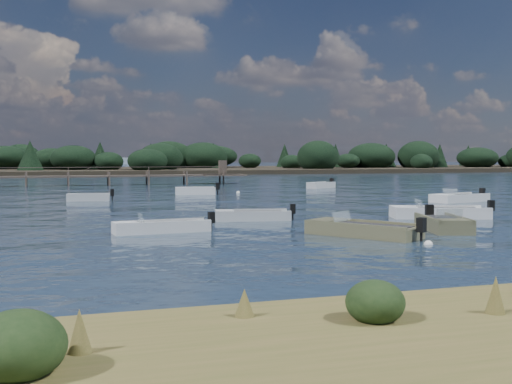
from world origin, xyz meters
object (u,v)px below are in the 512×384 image
object	(u,v)px
dinghy_mid_grey	(252,217)
dinghy_extra_b	(162,229)
dinghy_mid_white_a	(439,215)
tender_far_grey	(89,199)
tender_far_white	(195,192)
tender_far_grey_b	(321,186)
dinghy_near_olive	(363,232)
dinghy_extra_a	(443,226)
dinghy_mid_white_b	(459,200)

from	to	relation	value
dinghy_mid_grey	dinghy_extra_b	bearing A→B (deg)	-144.22
dinghy_mid_white_a	tender_far_grey	bearing A→B (deg)	132.12
dinghy_mid_white_a	tender_far_white	bearing A→B (deg)	108.34
dinghy_mid_white_a	tender_far_grey_b	size ratio (longest dim) A/B	1.53
dinghy_near_olive	dinghy_mid_white_a	bearing A→B (deg)	37.43
tender_far_grey	dinghy_extra_b	bearing A→B (deg)	-84.83
tender_far_grey	tender_far_grey_b	size ratio (longest dim) A/B	0.96
dinghy_mid_grey	dinghy_near_olive	xyz separation A→B (m)	(2.34, -7.44, 0.02)
dinghy_mid_white_a	dinghy_near_olive	distance (m)	9.26
tender_far_white	dinghy_extra_a	world-z (taller)	dinghy_extra_a
dinghy_mid_white_a	tender_far_grey_b	xyz separation A→B (m)	(6.45, 30.08, 0.01)
dinghy_mid_white_b	tender_far_grey_b	size ratio (longest dim) A/B	1.41
tender_far_white	tender_far_grey	xyz separation A→B (m)	(-8.95, -5.03, -0.03)
tender_far_white	dinghy_mid_white_b	size ratio (longest dim) A/B	0.76
dinghy_mid_grey	dinghy_extra_a	world-z (taller)	dinghy_extra_a
dinghy_near_olive	dinghy_extra_a	xyz separation A→B (m)	(4.29, 0.74, 0.01)
tender_far_grey	dinghy_extra_a	xyz separation A→B (m)	(13.71, -23.44, 0.02)
dinghy_near_olive	tender_far_grey	bearing A→B (deg)	111.29
tender_far_white	dinghy_near_olive	xyz separation A→B (m)	(0.47, -29.21, -0.02)
dinghy_extra_b	dinghy_extra_a	xyz separation A→B (m)	(11.86, -2.94, 0.03)
dinghy_mid_white_b	dinghy_extra_a	xyz separation A→B (m)	(-11.15, -14.49, 0.01)
tender_far_grey	dinghy_extra_a	bearing A→B (deg)	-59.68
dinghy_mid_white_b	dinghy_mid_white_a	bearing A→B (deg)	-130.13
dinghy_mid_grey	dinghy_near_olive	distance (m)	7.80
dinghy_extra_a	dinghy_mid_white_a	bearing A→B (deg)	57.93
tender_far_grey	tender_far_grey_b	distance (m)	25.93
tender_far_grey	dinghy_extra_b	size ratio (longest dim) A/B	0.76
dinghy_extra_b	tender_far_grey	bearing A→B (deg)	95.17
dinghy_mid_white_b	dinghy_extra_b	xyz separation A→B (m)	(-23.01, -11.55, -0.01)
tender_far_grey	dinghy_near_olive	bearing A→B (deg)	-68.71
tender_far_white	dinghy_extra_b	bearing A→B (deg)	-105.54
dinghy_mid_grey	dinghy_extra_a	bearing A→B (deg)	-45.33
tender_far_grey	dinghy_near_olive	world-z (taller)	dinghy_near_olive
dinghy_mid_grey	tender_far_grey	bearing A→B (deg)	112.94
dinghy_mid_white_b	tender_far_white	bearing A→B (deg)	138.68
dinghy_mid_grey	dinghy_extra_b	size ratio (longest dim) A/B	0.93
dinghy_extra_b	dinghy_mid_grey	bearing A→B (deg)	35.78
dinghy_mid_grey	dinghy_near_olive	bearing A→B (deg)	-72.54
dinghy_near_olive	tender_far_grey_b	bearing A→B (deg)	68.86
tender_far_grey_b	tender_far_white	bearing A→B (deg)	-155.53
dinghy_mid_white_a	dinghy_near_olive	bearing A→B (deg)	-142.57
tender_far_grey	tender_far_grey_b	xyz separation A→B (m)	(23.23, 11.53, 0.02)
tender_far_white	dinghy_mid_white_a	size ratio (longest dim) A/B	0.70
tender_far_white	dinghy_extra_a	xyz separation A→B (m)	(4.76, -28.47, -0.01)
dinghy_mid_white_b	dinghy_extra_b	bearing A→B (deg)	-153.35
tender_far_white	dinghy_mid_grey	xyz separation A→B (m)	(-1.87, -21.77, -0.04)
tender_far_grey	dinghy_extra_a	distance (m)	27.16
tender_far_white	dinghy_extra_b	distance (m)	26.50
tender_far_grey	tender_far_grey_b	bearing A→B (deg)	26.40
tender_far_grey	dinghy_extra_b	world-z (taller)	dinghy_extra_b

